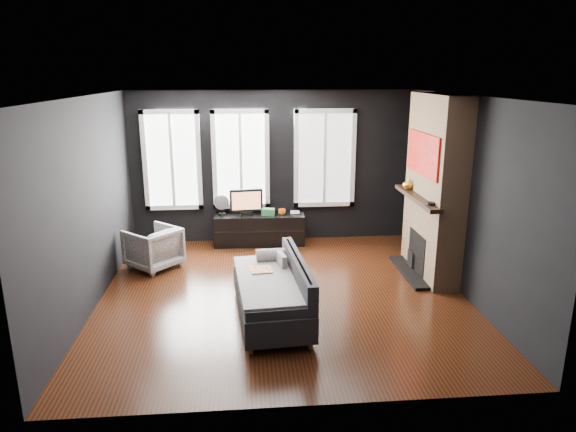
{
  "coord_description": "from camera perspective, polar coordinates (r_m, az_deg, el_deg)",
  "views": [
    {
      "loc": [
        -0.5,
        -6.58,
        2.98
      ],
      "look_at": [
        0.1,
        0.3,
        1.05
      ],
      "focal_mm": 32.0,
      "sensor_mm": 36.0,
      "label": 1
    }
  ],
  "objects": [
    {
      "name": "wall_left",
      "position": [
        7.07,
        -21.28,
        1.19
      ],
      "size": [
        0.02,
        5.0,
        2.7
      ],
      "primitive_type": "cube",
      "color": "black",
      "rests_on": "ground"
    },
    {
      "name": "storage_box",
      "position": [
        9.08,
        -2.22,
        0.47
      ],
      "size": [
        0.24,
        0.18,
        0.12
      ],
      "primitive_type": "cube",
      "rotation": [
        0.0,
        0.0,
        -0.17
      ],
      "color": "#357B46",
      "rests_on": "media_console"
    },
    {
      "name": "mug",
      "position": [
        9.11,
        -0.67,
        0.56
      ],
      "size": [
        0.15,
        0.12,
        0.13
      ],
      "primitive_type": "imported",
      "rotation": [
        0.0,
        0.0,
        0.16
      ],
      "color": "orange",
      "rests_on": "media_console"
    },
    {
      "name": "monitor",
      "position": [
        9.07,
        -4.67,
        1.74
      ],
      "size": [
        0.6,
        0.19,
        0.53
      ],
      "primitive_type": null,
      "rotation": [
        0.0,
        0.0,
        0.1
      ],
      "color": "black",
      "rests_on": "media_console"
    },
    {
      "name": "mantel_clock",
      "position": [
        7.31,
        15.59,
        1.34
      ],
      "size": [
        0.14,
        0.14,
        0.04
      ],
      "primitive_type": "cylinder",
      "rotation": [
        0.0,
        0.0,
        -0.24
      ],
      "color": "black",
      "rests_on": "fireplace"
    },
    {
      "name": "desk_fan",
      "position": [
        9.14,
        -7.38,
        1.25
      ],
      "size": [
        0.3,
        0.3,
        0.37
      ],
      "primitive_type": null,
      "rotation": [
        0.0,
        0.0,
        0.18
      ],
      "color": "#979797",
      "rests_on": "media_console"
    },
    {
      "name": "sofa",
      "position": [
        6.44,
        -1.9,
        -8.14
      ],
      "size": [
        1.04,
        1.87,
        0.78
      ],
      "primitive_type": null,
      "rotation": [
        0.0,
        0.0,
        0.08
      ],
      "color": "#232426",
      "rests_on": "floor"
    },
    {
      "name": "wall_back",
      "position": [
        9.24,
        -1.82,
        5.45
      ],
      "size": [
        5.0,
        0.02,
        2.7
      ],
      "primitive_type": "cube",
      "color": "black",
      "rests_on": "ground"
    },
    {
      "name": "armchair",
      "position": [
        8.34,
        -14.76,
        -3.22
      ],
      "size": [
        0.96,
        0.96,
        0.72
      ],
      "primitive_type": "imported",
      "rotation": [
        0.0,
        0.0,
        -2.31
      ],
      "color": "silver",
      "rests_on": "floor"
    },
    {
      "name": "fireplace",
      "position": [
        7.88,
        15.98,
        3.06
      ],
      "size": [
        0.7,
        1.62,
        2.7
      ],
      "primitive_type": null,
      "color": "#93724C",
      "rests_on": "floor"
    },
    {
      "name": "wall_right",
      "position": [
        7.41,
        19.04,
        2.05
      ],
      "size": [
        0.02,
        5.0,
        2.7
      ],
      "primitive_type": "cube",
      "color": "black",
      "rests_on": "ground"
    },
    {
      "name": "book",
      "position": [
        9.21,
        0.28,
        1.03
      ],
      "size": [
        0.16,
        0.03,
        0.22
      ],
      "primitive_type": "imported",
      "rotation": [
        0.0,
        0.0,
        -0.09
      ],
      "color": "#BDB391",
      "rests_on": "media_console"
    },
    {
      "name": "stripe_pillow",
      "position": [
        6.77,
        -0.7,
        -5.34
      ],
      "size": [
        0.12,
        0.29,
        0.28
      ],
      "primitive_type": "cube",
      "rotation": [
        0.0,
        0.0,
        0.2
      ],
      "color": "gray",
      "rests_on": "sofa"
    },
    {
      "name": "ceiling",
      "position": [
        6.6,
        -0.65,
        13.18
      ],
      "size": [
        5.0,
        5.0,
        0.0
      ],
      "primitive_type": "plane",
      "color": "white",
      "rests_on": "ground"
    },
    {
      "name": "windows",
      "position": [
        9.06,
        -4.76,
        11.77
      ],
      "size": [
        4.0,
        0.16,
        1.76
      ],
      "primitive_type": null,
      "color": "white",
      "rests_on": "wall_back"
    },
    {
      "name": "floor",
      "position": [
        7.24,
        -0.59,
        -8.69
      ],
      "size": [
        5.0,
        5.0,
        0.0
      ],
      "primitive_type": "plane",
      "color": "black",
      "rests_on": "ground"
    },
    {
      "name": "mantel_vase",
      "position": [
        8.22,
        13.23,
        3.53
      ],
      "size": [
        0.23,
        0.24,
        0.18
      ],
      "primitive_type": "imported",
      "rotation": [
        0.0,
        0.0,
        0.36
      ],
      "color": "gold",
      "rests_on": "fireplace"
    },
    {
      "name": "media_console",
      "position": [
        9.23,
        -3.21,
        -1.46
      ],
      "size": [
        1.61,
        0.54,
        0.55
      ],
      "primitive_type": null,
      "rotation": [
        0.0,
        0.0,
        -0.02
      ],
      "color": "black",
      "rests_on": "floor"
    }
  ]
}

